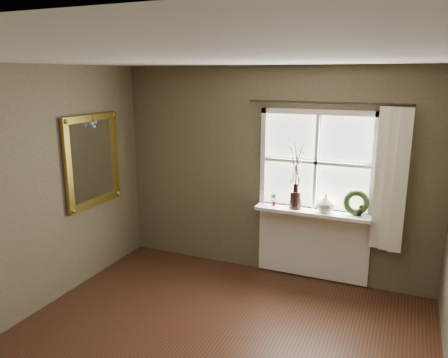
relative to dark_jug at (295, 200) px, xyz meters
name	(u,v)px	position (x,y,z in m)	size (l,w,h in m)	color
ceiling	(183,59)	(-0.34, -2.12, 1.57)	(4.50, 4.50, 0.00)	silver
wall_back	(273,172)	(-0.34, 0.18, 0.27)	(4.00, 0.10, 2.60)	brown
window_frame	(316,162)	(0.21, 0.11, 0.45)	(1.36, 0.06, 1.24)	white
window_sill	(312,212)	(0.21, 0.00, -0.13)	(1.36, 0.26, 0.04)	white
window_apron	(312,243)	(0.21, 0.11, -0.57)	(1.36, 0.04, 0.88)	white
dark_jug	(295,200)	(0.00, 0.00, 0.00)	(0.14, 0.14, 0.21)	black
cream_vase	(326,203)	(0.36, 0.00, 0.01)	(0.21, 0.21, 0.22)	beige
wreath	(356,205)	(0.70, 0.04, 0.01)	(0.29, 0.29, 0.07)	#293D1B
potted_plant_left	(274,200)	(-0.27, 0.00, -0.03)	(0.08, 0.05, 0.15)	#293D1B
potted_plant_right	(360,210)	(0.75, 0.00, -0.03)	(0.08, 0.06, 0.15)	#293D1B
curtain	(391,180)	(1.05, 0.01, 0.34)	(0.36, 0.12, 1.59)	silver
curtain_rod	(327,103)	(0.31, 0.05, 1.15)	(0.03, 0.03, 1.84)	black
gilt_mirror	(93,160)	(-2.31, -0.83, 0.46)	(0.10, 0.93, 1.11)	white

